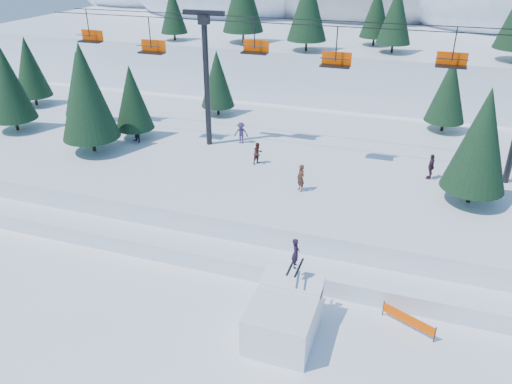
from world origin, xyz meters
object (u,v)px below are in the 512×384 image
(banner_near, at_px, (408,320))
(banner_far, at_px, (442,298))
(jump_kicker, at_px, (284,317))
(chairlift, at_px, (335,68))

(banner_near, relative_size, banner_far, 0.94)
(banner_far, bearing_deg, jump_kicker, -146.56)
(banner_far, bearing_deg, chairlift, 125.76)
(jump_kicker, distance_m, chairlift, 18.55)
(jump_kicker, relative_size, banner_far, 1.69)
(jump_kicker, bearing_deg, chairlift, 94.34)
(chairlift, distance_m, banner_far, 17.00)
(chairlift, xyz_separation_m, banner_far, (8.51, -11.81, -8.78))
(chairlift, height_order, banner_far, chairlift)
(jump_kicker, distance_m, banner_near, 6.26)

